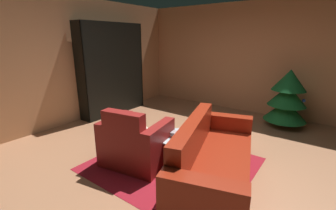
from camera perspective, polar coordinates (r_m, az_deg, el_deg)
ground_plane at (r=3.77m, az=3.51°, el=-13.15°), size 7.49×7.49×0.00m
wall_back at (r=6.20m, az=20.04°, el=10.70°), size 5.98×0.06×2.70m
wall_left at (r=5.49m, az=-23.55°, el=9.74°), size 0.06×6.36×2.70m
area_rug at (r=3.63m, az=1.05°, el=-14.30°), size 2.23×2.02×0.01m
bookshelf_unit at (r=5.96m, az=-12.79°, el=8.54°), size 0.37×1.78×2.20m
armchair_red at (r=3.53m, az=-8.07°, el=-9.53°), size 1.04×0.90×0.90m
couch_red at (r=3.13m, az=10.98°, el=-13.77°), size 1.36×2.22×0.85m
coffee_table at (r=3.49m, az=3.03°, el=-8.41°), size 0.67×0.67×0.43m
book_stack_on_table at (r=3.44m, az=2.32°, el=-7.40°), size 0.19×0.16×0.08m
bottle_on_table at (r=3.40m, az=6.14°, el=-6.14°), size 0.06×0.06×0.32m
decorated_tree at (r=5.46m, az=27.37°, el=1.60°), size 0.85×0.85×1.23m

